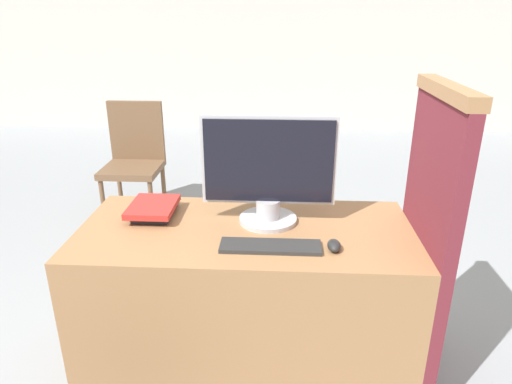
{
  "coord_description": "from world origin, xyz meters",
  "views": [
    {
      "loc": [
        0.14,
        -1.39,
        1.57
      ],
      "look_at": [
        0.05,
        0.3,
        0.9
      ],
      "focal_mm": 32.0,
      "sensor_mm": 36.0,
      "label": 1
    }
  ],
  "objects_px": {
    "keyboard": "(270,246)",
    "far_chair": "(134,155)",
    "mouse": "(334,246)",
    "monitor": "(268,173)",
    "book_stack": "(154,209)"
  },
  "relations": [
    {
      "from": "monitor",
      "to": "keyboard",
      "type": "distance_m",
      "value": 0.33
    },
    {
      "from": "far_chair",
      "to": "book_stack",
      "type": "bearing_deg",
      "value": -40.61
    },
    {
      "from": "book_stack",
      "to": "far_chair",
      "type": "height_order",
      "value": "far_chair"
    },
    {
      "from": "keyboard",
      "to": "far_chair",
      "type": "relative_size",
      "value": 0.43
    },
    {
      "from": "mouse",
      "to": "book_stack",
      "type": "distance_m",
      "value": 0.82
    },
    {
      "from": "book_stack",
      "to": "far_chair",
      "type": "relative_size",
      "value": 0.27
    },
    {
      "from": "mouse",
      "to": "book_stack",
      "type": "bearing_deg",
      "value": 160.4
    },
    {
      "from": "keyboard",
      "to": "monitor",
      "type": "bearing_deg",
      "value": 94.14
    },
    {
      "from": "monitor",
      "to": "far_chair",
      "type": "bearing_deg",
      "value": 124.43
    },
    {
      "from": "monitor",
      "to": "mouse",
      "type": "xyz_separation_m",
      "value": [
        0.26,
        -0.25,
        -0.2
      ]
    },
    {
      "from": "mouse",
      "to": "far_chair",
      "type": "bearing_deg",
      "value": 126.31
    },
    {
      "from": "keyboard",
      "to": "mouse",
      "type": "xyz_separation_m",
      "value": [
        0.24,
        -0.0,
        0.01
      ]
    },
    {
      "from": "keyboard",
      "to": "far_chair",
      "type": "height_order",
      "value": "far_chair"
    },
    {
      "from": "mouse",
      "to": "monitor",
      "type": "bearing_deg",
      "value": 136.82
    },
    {
      "from": "monitor",
      "to": "far_chair",
      "type": "distance_m",
      "value": 2.04
    }
  ]
}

